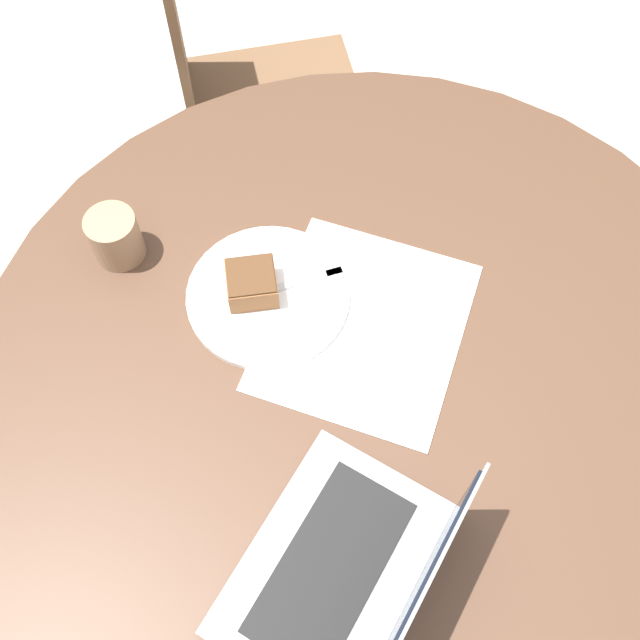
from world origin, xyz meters
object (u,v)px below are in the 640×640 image
(plate, at_px, (268,295))
(laptop, at_px, (351,576))
(coffee_glass, at_px, (115,237))
(chair, at_px, (244,99))

(plate, height_order, laptop, laptop)
(plate, relative_size, coffee_glass, 2.99)
(laptop, bearing_deg, plate, 46.39)
(coffee_glass, height_order, laptop, laptop)
(plate, distance_m, coffee_glass, 0.26)
(chair, xyz_separation_m, laptop, (1.13, 0.26, 0.34))
(plate, xyz_separation_m, laptop, (0.42, 0.13, 0.03))
(plate, height_order, coffee_glass, coffee_glass)
(chair, distance_m, laptop, 1.21)
(plate, relative_size, laptop, 0.68)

